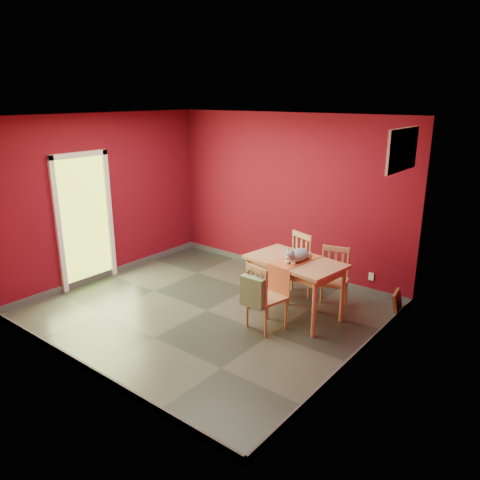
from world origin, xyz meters
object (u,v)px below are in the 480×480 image
Objects in this scene: chair_far_right at (333,278)px; chair_far_left at (293,265)px; chair_near at (264,296)px; tote_bag at (253,292)px; dining_table at (295,267)px; picture_frame at (397,304)px; cat at (298,253)px.

chair_far_left is at bearing 179.88° from chair_far_right.
chair_near is 0.25m from tote_bag.
tote_bag is (-0.03, -0.22, 0.13)m from chair_near.
chair_far_right is at bearing 58.69° from dining_table.
picture_frame is (1.23, 1.47, -0.29)m from chair_near.
chair_near is 1.90× the size of cat.
cat reaches higher than chair_far_left.
cat is (-0.27, -0.53, 0.47)m from chair_far_right.
cat reaches higher than picture_frame.
cat is at bearing 78.73° from tote_bag.
dining_table is 0.83m from tote_bag.
cat is at bearing -53.56° from chair_far_left.
tote_bag is at bearing -126.85° from picture_frame.
cat reaches higher than tote_bag.
chair_far_left is at bearing -166.92° from picture_frame.
chair_far_right reaches higher than dining_table.
dining_table is 2.97× the size of tote_bag.
tote_bag is at bearing -97.90° from chair_near.
picture_frame is at bearing 22.69° from chair_far_right.
chair_far_right is at bearing 72.29° from tote_bag.
cat reaches higher than dining_table.
dining_table is at bearing -142.89° from picture_frame.
picture_frame is (1.50, 0.35, -0.33)m from chair_far_left.
dining_table is 2.91× the size of cat.
tote_bag is (-0.43, -1.33, 0.13)m from chair_far_right.
chair_near is (-0.40, -1.12, 0.00)m from chair_far_right.
chair_far_left reaches higher than chair_near.
picture_frame is at bearing 37.11° from dining_table.
dining_table is 3.78× the size of picture_frame.
chair_far_left is 0.79m from cat.
cat is at bearing -116.53° from chair_far_right.
tote_bag is 2.14m from picture_frame.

